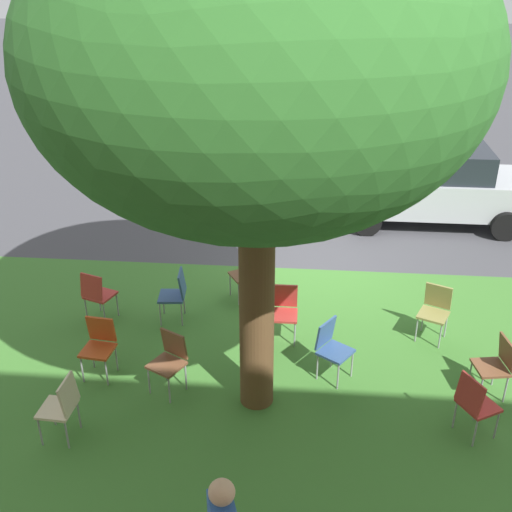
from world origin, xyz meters
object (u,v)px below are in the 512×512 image
chair_3 (497,363)px  chair_5 (475,402)px  chair_1 (99,343)px  chair_2 (176,292)px  chair_6 (331,345)px  chair_4 (247,270)px  chair_9 (284,308)px  chair_10 (97,293)px  chair_0 (170,358)px  street_tree (257,62)px  chair_7 (435,308)px  parked_car (434,185)px  chair_8 (62,404)px

chair_3 → chair_5: same height
chair_1 → chair_2: size_ratio=1.00×
chair_1 → chair_3: (-5.38, -0.02, 0.00)m
chair_5 → chair_6: size_ratio=1.00×
chair_4 → chair_9: same height
chair_10 → chair_5: bearing=158.3°
chair_4 → chair_0: bearing=72.7°
chair_9 → street_tree: bearing=79.4°
chair_2 → chair_3: bearing=162.5°
chair_10 → chair_2: bearing=-173.8°
chair_3 → chair_10: bearing=-12.7°
chair_0 → chair_7: size_ratio=1.00×
chair_0 → chair_5: same height
chair_6 → chair_1: bearing=3.9°
chair_3 → parked_car: bearing=-91.1°
chair_6 → chair_7: same height
chair_1 → parked_car: 8.08m
street_tree → chair_10: street_tree is taller
chair_3 → street_tree: bearing=7.2°
chair_0 → chair_4: bearing=-107.3°
chair_4 → chair_6: (-1.38, 2.07, 0.00)m
street_tree → chair_1: 4.48m
chair_7 → chair_10: bearing=-0.1°
chair_7 → chair_8: 5.51m
chair_1 → chair_5: bearing=170.6°
street_tree → chair_2: 4.53m
chair_0 → chair_8: size_ratio=1.00×
chair_1 → chair_9: same height
chair_1 → chair_9: 2.75m
chair_7 → chair_3: bearing=113.9°
chair_1 → chair_4: bearing=-128.7°
chair_2 → street_tree: bearing=128.1°
chair_3 → parked_car: (-0.11, -5.90, 0.32)m
chair_0 → chair_2: 1.74m
chair_1 → chair_10: bearing=-70.7°
chair_8 → chair_9: (-2.56, -2.42, 0.00)m
chair_9 → parked_car: 5.65m
chair_0 → chair_3: same height
chair_4 → parked_car: 5.16m
chair_6 → chair_7: bearing=-145.0°
chair_3 → chair_9: bearing=-21.2°
chair_1 → parked_car: bearing=-132.9°
chair_0 → parked_car: bearing=-125.8°
chair_1 → chair_10: size_ratio=1.00×
chair_0 → chair_9: size_ratio=1.00×
chair_0 → chair_9: (-1.46, -1.38, 0.00)m
chair_0 → chair_10: (1.51, -1.59, 0.00)m
chair_1 → chair_9: (-2.51, -1.13, 0.00)m
street_tree → chair_0: bearing=-6.3°
chair_5 → chair_9: 3.09m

